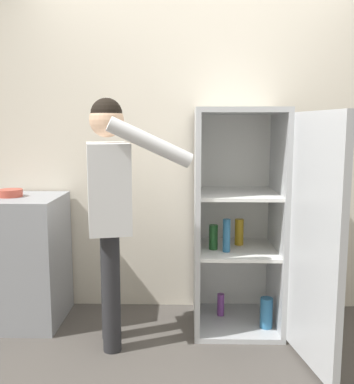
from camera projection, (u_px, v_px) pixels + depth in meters
name	position (u px, v px, depth m)	size (l,w,h in m)	color
ground_plane	(197.00, 367.00, 2.72)	(12.00, 12.00, 0.00)	#4C4742
wall_back	(195.00, 148.00, 3.50)	(7.00, 0.06, 2.55)	beige
refrigerator	(251.00, 224.00, 3.12)	(0.77, 1.24, 1.56)	#B7BABC
person	(110.00, 194.00, 2.86)	(0.72, 0.59, 1.62)	#262628
counter	(22.00, 260.00, 3.31)	(0.59, 0.59, 0.94)	gray
bowl	(10.00, 193.00, 3.25)	(0.17, 0.17, 0.05)	#B24738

